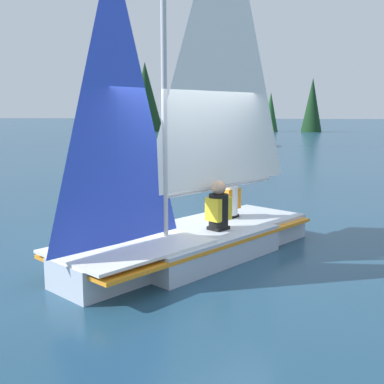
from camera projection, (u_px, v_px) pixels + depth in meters
name	position (u px, v px, depth m)	size (l,w,h in m)	color
ground_plane	(192.00, 257.00, 7.35)	(260.00, 260.00, 0.00)	navy
sailboat_main	(194.00, 200.00, 7.24)	(3.70, 4.48, 5.69)	#B2BCCC
sailor_helm	(218.00, 216.00, 7.34)	(0.42, 0.43, 1.16)	black
sailor_crew	(229.00, 204.00, 8.19)	(0.42, 0.43, 1.16)	black
motorboat_distant	(244.00, 140.00, 30.31)	(3.93, 2.19, 1.14)	maroon
treeline_shore	(188.00, 101.00, 51.79)	(20.83, 3.86, 7.41)	#143319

